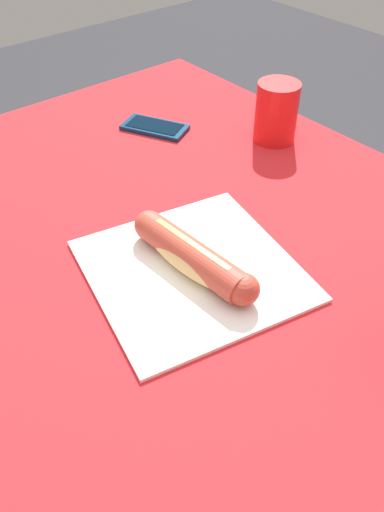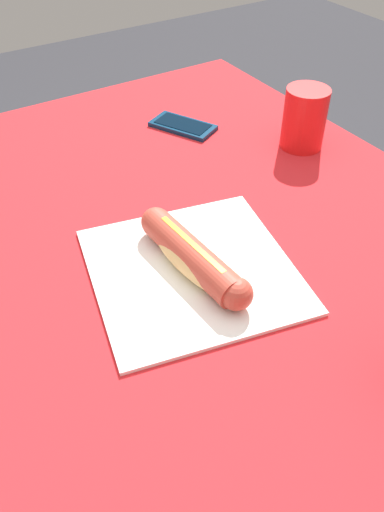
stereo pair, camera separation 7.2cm
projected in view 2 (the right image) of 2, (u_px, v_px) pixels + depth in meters
ground_plane at (191, 486)px, 1.24m from camera, size 6.00×6.00×0.00m
dining_table at (191, 316)px, 0.83m from camera, size 1.23×0.95×0.73m
paper_wrapper at (192, 270)px, 0.73m from camera, size 0.33×0.33×0.01m
hot_dog at (192, 257)px, 0.72m from camera, size 0.23×0.06×0.05m
cell_phone at (183, 126)px, 1.05m from camera, size 0.14×0.12×0.01m
drinking_cup at (304, 118)px, 0.96m from camera, size 0.08×0.08×0.11m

